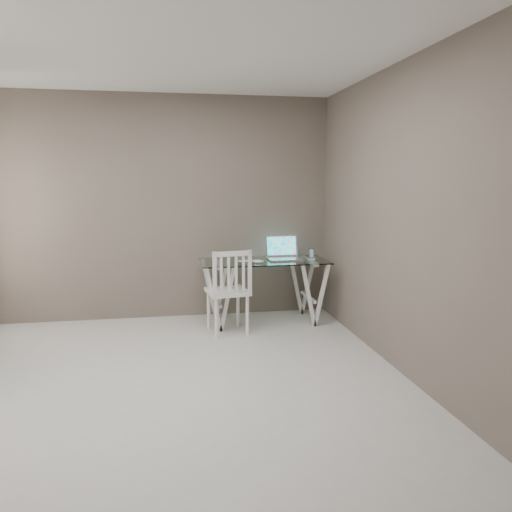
% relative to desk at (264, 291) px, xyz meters
% --- Properties ---
extents(room, '(4.50, 4.52, 2.71)m').
position_rel_desk_xyz_m(room, '(-1.18, -1.78, 1.33)').
color(room, '#B8B6B0').
rests_on(room, ground).
extents(desk, '(1.50, 0.70, 0.75)m').
position_rel_desk_xyz_m(desk, '(0.00, 0.00, 0.00)').
color(desk, silver).
rests_on(desk, ground).
extents(chair, '(0.49, 0.49, 0.95)m').
position_rel_desk_xyz_m(chair, '(-0.46, -0.40, 0.14)').
color(chair, white).
rests_on(chair, ground).
extents(laptop, '(0.40, 0.35, 0.28)m').
position_rel_desk_xyz_m(laptop, '(0.26, 0.09, 0.43)').
color(laptop, silver).
rests_on(laptop, desk).
extents(keyboard, '(0.28, 0.12, 0.01)m').
position_rel_desk_xyz_m(keyboard, '(-0.18, -0.03, 0.37)').
color(keyboard, silver).
rests_on(keyboard, desk).
extents(mouse, '(0.11, 0.07, 0.04)m').
position_rel_desk_xyz_m(mouse, '(-0.09, -0.17, 0.38)').
color(mouse, white).
rests_on(mouse, desk).
extents(phone_dock, '(0.07, 0.07, 0.13)m').
position_rel_desk_xyz_m(phone_dock, '(0.58, -0.01, 0.40)').
color(phone_dock, white).
rests_on(phone_dock, desk).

